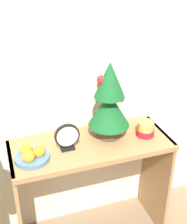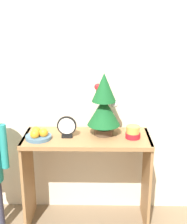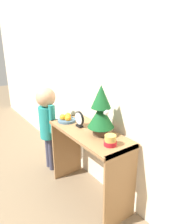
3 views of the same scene
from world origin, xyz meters
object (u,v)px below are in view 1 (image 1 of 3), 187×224
at_px(desk_clock, 67,137).
at_px(fruit_bowl, 32,155).
at_px(singing_bowl, 145,129).
at_px(mini_tree, 109,101).

bearing_deg(desk_clock, fruit_bowl, -171.05).
height_order(fruit_bowl, singing_bowl, singing_bowl).
bearing_deg(mini_tree, desk_clock, -167.02).
xyz_separation_m(singing_bowl, desk_clock, (-0.47, 0.00, 0.04)).
distance_m(mini_tree, desk_clock, 0.31).
bearing_deg(desk_clock, mini_tree, 12.98).
relative_size(mini_tree, desk_clock, 2.89).
relative_size(fruit_bowl, desk_clock, 1.16).
height_order(mini_tree, fruit_bowl, mini_tree).
height_order(mini_tree, singing_bowl, mini_tree).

